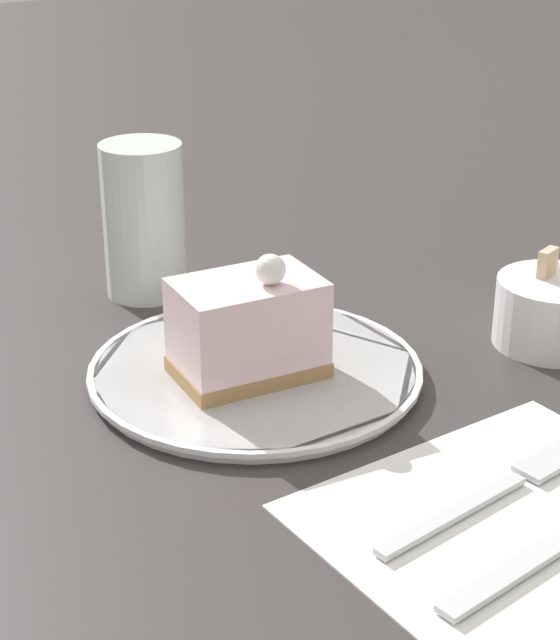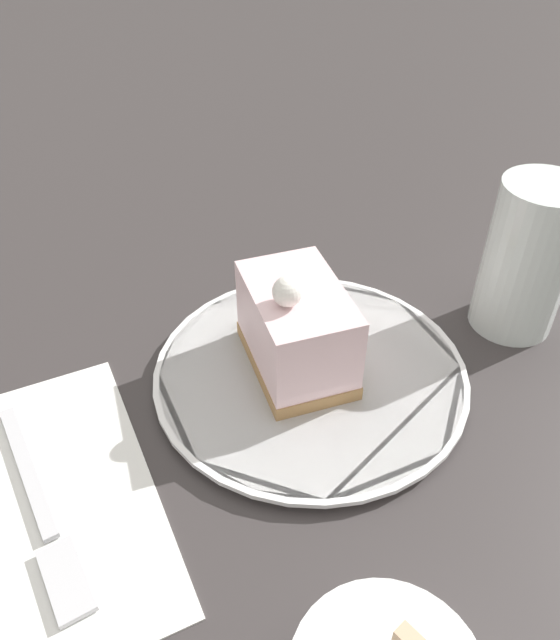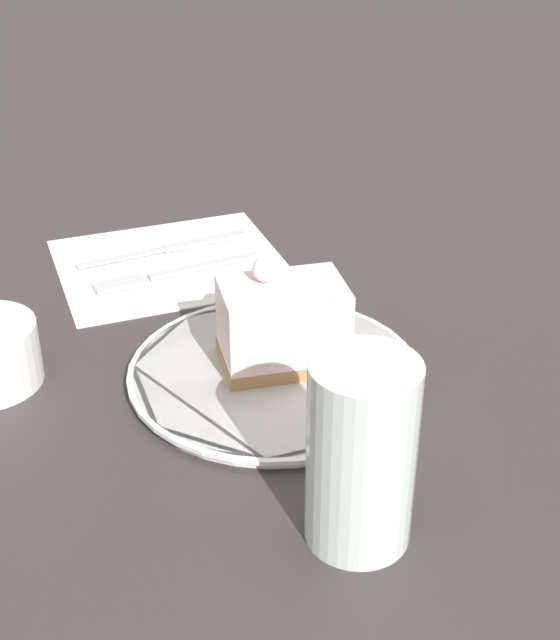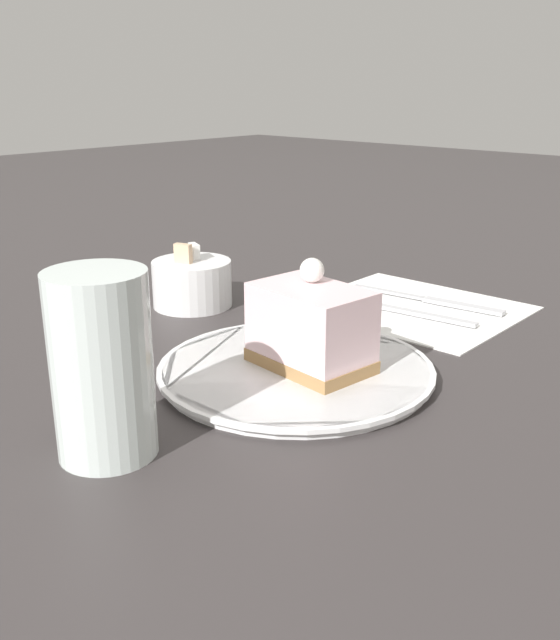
# 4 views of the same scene
# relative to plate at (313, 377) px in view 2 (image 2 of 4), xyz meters

# --- Properties ---
(ground_plane) EXTENTS (4.00, 4.00, 0.00)m
(ground_plane) POSITION_rel_plate_xyz_m (0.04, -0.00, -0.01)
(ground_plane) COLOR #383333
(plate) EXTENTS (0.25, 0.25, 0.01)m
(plate) POSITION_rel_plate_xyz_m (0.00, 0.00, 0.00)
(plate) COLOR white
(plate) RESTS_ON ground_plane
(cake_slice) EXTENTS (0.08, 0.11, 0.09)m
(cake_slice) POSITION_rel_plate_xyz_m (0.01, -0.02, 0.04)
(cake_slice) COLOR #9E7547
(cake_slice) RESTS_ON plate
(fork) EXTENTS (0.04, 0.17, 0.00)m
(fork) POSITION_rel_plate_xyz_m (0.21, 0.04, -0.00)
(fork) COLOR silver
(fork) RESTS_ON napkin
(drinking_glass) EXTENTS (0.07, 0.07, 0.13)m
(drinking_glass) POSITION_rel_plate_xyz_m (-0.19, 0.00, 0.06)
(drinking_glass) COLOR silver
(drinking_glass) RESTS_ON ground_plane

